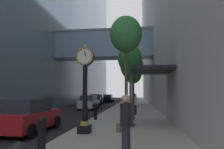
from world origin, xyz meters
name	(u,v)px	position (x,y,z in m)	size (l,w,h in m)	color
ground_plane	(114,107)	(0.00, 27.00, 0.00)	(110.00, 110.00, 0.00)	black
sidewalk_right	(133,105)	(2.68, 30.00, 0.07)	(5.35, 80.00, 0.14)	#9E998E
street_clock	(85,84)	(0.88, 7.15, 2.37)	(0.84, 0.55, 4.08)	black
bollard_nearest	(42,134)	(0.43, 3.86, 0.72)	(0.25, 0.25, 1.11)	black
bollard_third	(86,115)	(0.43, 9.16, 0.72)	(0.25, 0.25, 1.11)	black
bollard_fourth	(95,111)	(0.43, 11.81, 0.72)	(0.25, 0.25, 1.11)	black
street_tree_near	(126,35)	(2.65, 9.81, 5.37)	(1.89, 1.89, 6.39)	#333335
street_tree_mid_near	(130,59)	(2.65, 16.83, 5.06)	(2.26, 2.26, 6.26)	#333335
street_tree_mid_far	(132,66)	(2.65, 23.85, 5.30)	(2.96, 2.96, 6.88)	#333335
street_tree_far	(133,74)	(2.65, 30.86, 5.02)	(2.81, 2.81, 6.51)	#333335
pedestrian_walking	(126,123)	(2.93, 4.01, 1.08)	(0.47, 0.36, 1.78)	#23232D
pedestrian_by_clock	(135,103)	(3.09, 15.19, 1.07)	(0.45, 0.45, 1.75)	#23232D
storefront_awning	(151,71)	(4.11, 10.68, 3.28)	(2.40, 3.60, 3.30)	black
car_silver_near	(89,102)	(-2.45, 21.95, 0.80)	(1.96, 4.47, 1.66)	#B7BABF
car_blue_mid	(96,100)	(-3.45, 31.44, 0.83)	(2.18, 4.46, 1.71)	navy
car_red_far	(28,116)	(-2.18, 7.70, 0.81)	(2.13, 4.05, 1.67)	#AD191E
car_black_trailing	(108,99)	(-2.48, 38.47, 0.78)	(1.95, 4.52, 1.60)	black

